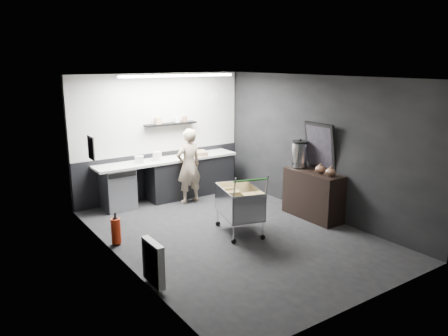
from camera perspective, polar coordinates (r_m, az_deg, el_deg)
floor at (r=7.76m, az=1.14°, el=-8.58°), size 5.50×5.50×0.00m
ceiling at (r=7.17m, az=1.25°, el=11.77°), size 5.50×5.50×0.00m
wall_back at (r=9.68m, az=-8.33°, el=4.15°), size 5.50×0.00×5.50m
wall_front at (r=5.43m, az=18.34°, el=-4.16°), size 5.50×0.00×5.50m
wall_left at (r=6.43m, az=-13.49°, el=-1.06°), size 0.00×5.50×5.50m
wall_right at (r=8.64m, az=12.07°, el=2.81°), size 0.00×5.50×5.50m
kitchen_wall_panel at (r=9.59m, az=-8.38°, el=7.08°), size 3.95×0.02×1.70m
dado_panel at (r=9.84m, az=-8.11°, el=-0.75°), size 3.95×0.02×1.00m
floating_shelf at (r=9.61m, az=-6.97°, el=5.75°), size 1.20×0.22×0.04m
wall_clock at (r=10.24m, az=-1.28°, el=9.33°), size 0.20×0.03×0.20m
poster at (r=7.59m, az=-16.98°, el=2.54°), size 0.02×0.30×0.40m
poster_red_band at (r=7.58m, az=-16.98°, el=3.06°), size 0.02×0.22×0.10m
radiator at (r=6.01m, az=-9.22°, el=-12.10°), size 0.10×0.50×0.60m
ceiling_strip at (r=8.74m, az=-5.98°, el=11.89°), size 2.40×0.20×0.04m
prep_counter at (r=9.64m, az=-6.56°, el=-1.27°), size 3.20×0.61×0.90m
person at (r=9.23m, az=-4.62°, el=0.26°), size 0.60×0.41×1.59m
shopping_cart at (r=7.63m, az=2.01°, el=-4.72°), size 0.85×1.16×1.11m
sideboard at (r=8.55m, az=11.48°, el=-2.60°), size 0.52×1.22×1.83m
fire_extinguisher at (r=7.46m, az=-13.93°, el=-7.86°), size 0.16×0.16×0.52m
cardboard_box at (r=9.73m, az=-3.73°, el=1.91°), size 0.56×0.48×0.09m
pink_tub at (r=9.35m, az=-8.71°, el=1.55°), size 0.18×0.18×0.18m
white_container at (r=9.13m, az=-11.02°, el=1.06°), size 0.21×0.19×0.15m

